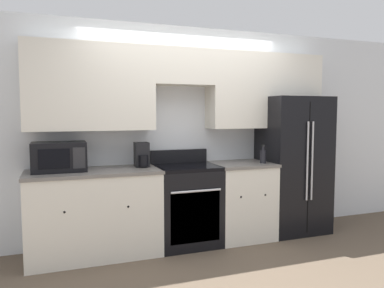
% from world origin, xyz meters
% --- Properties ---
extents(ground_plane, '(12.00, 12.00, 0.00)m').
position_xyz_m(ground_plane, '(0.00, 0.00, 0.00)').
color(ground_plane, brown).
extents(wall_back, '(8.00, 0.39, 2.60)m').
position_xyz_m(wall_back, '(0.00, 0.57, 1.55)').
color(wall_back, silver).
rests_on(wall_back, ground_plane).
extents(lower_cabinets_left, '(1.41, 0.64, 0.94)m').
position_xyz_m(lower_cabinets_left, '(-1.12, 0.31, 0.47)').
color(lower_cabinets_left, silver).
rests_on(lower_cabinets_left, ground_plane).
extents(lower_cabinets_right, '(0.73, 0.64, 0.94)m').
position_xyz_m(lower_cabinets_right, '(0.65, 0.31, 0.47)').
color(lower_cabinets_right, silver).
rests_on(lower_cabinets_right, ground_plane).
extents(oven_range, '(0.72, 0.65, 1.10)m').
position_xyz_m(oven_range, '(-0.07, 0.31, 0.47)').
color(oven_range, black).
rests_on(oven_range, ground_plane).
extents(refrigerator, '(0.81, 0.79, 1.75)m').
position_xyz_m(refrigerator, '(1.41, 0.38, 0.88)').
color(refrigerator, black).
rests_on(refrigerator, ground_plane).
extents(microwave, '(0.54, 0.37, 0.31)m').
position_xyz_m(microwave, '(-1.46, 0.36, 1.09)').
color(microwave, black).
rests_on(microwave, lower_cabinets_left).
extents(bottle, '(0.08, 0.08, 0.22)m').
position_xyz_m(bottle, '(0.88, 0.18, 1.02)').
color(bottle, black).
rests_on(bottle, lower_cabinets_right).
extents(electric_kettle, '(0.15, 0.23, 0.28)m').
position_xyz_m(electric_kettle, '(-0.58, 0.39, 1.06)').
color(electric_kettle, black).
rests_on(electric_kettle, lower_cabinets_left).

